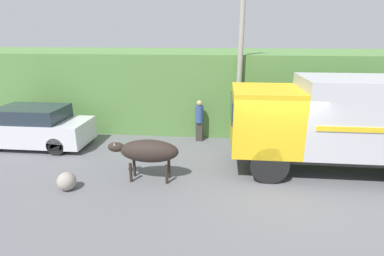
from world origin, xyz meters
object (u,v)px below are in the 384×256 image
Objects in this scene: cargo_truck at (347,120)px; brown_cow at (148,151)px; utility_pole at (240,57)px; pedestrian_on_hill at (199,119)px; parked_suv at (32,127)px; roadside_rock at (67,181)px.

cargo_truck reaches higher than brown_cow.
cargo_truck is 4.39m from utility_pole.
pedestrian_on_hill is (1.25, 3.58, 0.02)m from brown_cow.
cargo_truck is at bearing -5.52° from parked_suv.
pedestrian_on_hill is 5.61m from roadside_rock.
roadside_rock is (2.98, -3.15, -0.50)m from parked_suv.
pedestrian_on_hill is at bearing 70.04° from brown_cow.
roadside_rock is (-8.05, -1.97, -1.45)m from cargo_truck.
cargo_truck is 1.53× the size of parked_suv.
roadside_rock is at bearing -167.45° from cargo_truck.
parked_suv is 8.46× the size of roadside_rock.
utility_pole is (7.90, 1.42, 2.60)m from parked_suv.
pedestrian_on_hill is (6.38, 1.26, 0.18)m from parked_suv.
utility_pole is at bearing 42.91° from roadside_rock.
parked_suv is at bearing -169.82° from utility_pole.
pedestrian_on_hill is at bearing 151.17° from cargo_truck.
roadside_rock is at bearing -46.00° from parked_suv.
parked_suv is at bearing 133.44° from roadside_rock.
cargo_truck reaches higher than pedestrian_on_hill.
cargo_truck is 12.91× the size of roadside_rock.
cargo_truck is at bearing -39.60° from utility_pole.
parked_suv is 2.61× the size of pedestrian_on_hill.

